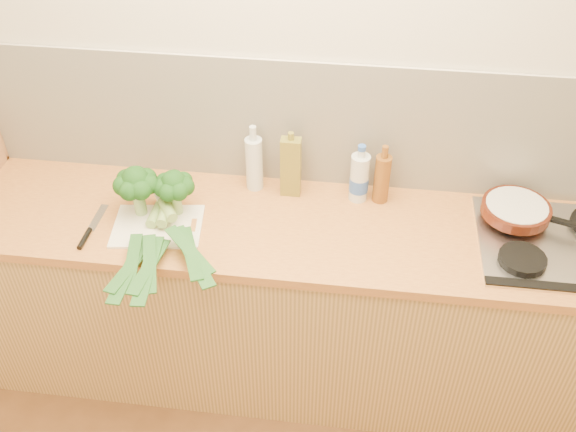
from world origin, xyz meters
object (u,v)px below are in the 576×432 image
(chopping_board, at_px, (158,226))
(skillet, at_px, (517,209))
(gas_hob, at_px, (559,244))
(chefs_knife, at_px, (88,233))

(chopping_board, height_order, skillet, skillet)
(gas_hob, xyz_separation_m, chefs_knife, (-1.76, -0.16, -0.01))
(gas_hob, bearing_deg, chopping_board, -176.80)
(chefs_knife, xyz_separation_m, skillet, (1.61, 0.29, 0.05))
(chefs_knife, bearing_deg, chopping_board, 17.42)
(chopping_board, bearing_deg, chefs_knife, -170.13)
(skillet, bearing_deg, gas_hob, -23.15)
(chopping_board, xyz_separation_m, skillet, (1.36, 0.21, 0.06))
(gas_hob, distance_m, skillet, 0.20)
(skillet, bearing_deg, chopping_board, -153.28)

